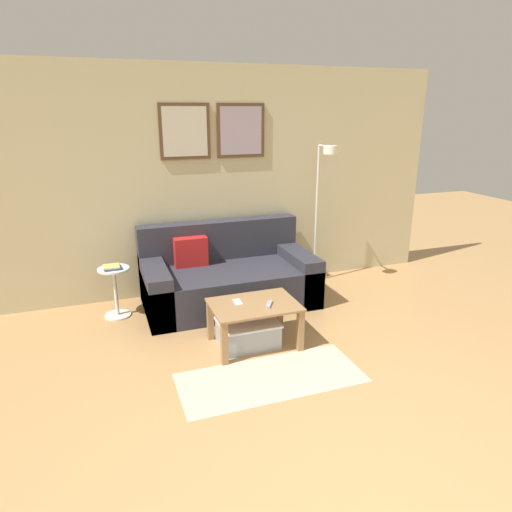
# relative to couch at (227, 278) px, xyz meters

# --- Properties ---
(wall_back) EXTENTS (5.60, 0.09, 2.55)m
(wall_back) POSITION_rel_couch_xyz_m (-0.00, 0.50, 1.00)
(wall_back) COLOR #C6BC93
(wall_back) RESTS_ON ground_plane
(area_rug) EXTENTS (1.49, 0.64, 0.01)m
(area_rug) POSITION_rel_couch_xyz_m (-0.10, -1.59, -0.28)
(area_rug) COLOR #C1B299
(area_rug) RESTS_ON ground_plane
(couch) EXTENTS (1.85, 0.98, 0.86)m
(couch) POSITION_rel_couch_xyz_m (0.00, 0.00, 0.00)
(couch) COLOR #2D2D38
(couch) RESTS_ON ground_plane
(coffee_table) EXTENTS (0.78, 0.55, 0.41)m
(coffee_table) POSITION_rel_couch_xyz_m (-0.05, -1.02, 0.04)
(coffee_table) COLOR #997047
(coffee_table) RESTS_ON ground_plane
(storage_bin) EXTENTS (0.54, 0.42, 0.24)m
(storage_bin) POSITION_rel_couch_xyz_m (-0.10, -1.00, -0.17)
(storage_bin) COLOR #9EA3A8
(storage_bin) RESTS_ON ground_plane
(floor_lamp) EXTENTS (0.20, 0.44, 1.69)m
(floor_lamp) POSITION_rel_couch_xyz_m (1.21, 0.13, 0.81)
(floor_lamp) COLOR silver
(floor_lamp) RESTS_ON ground_plane
(side_table) EXTENTS (0.32, 0.32, 0.53)m
(side_table) POSITION_rel_couch_xyz_m (-1.19, 0.04, 0.03)
(side_table) COLOR silver
(side_table) RESTS_ON ground_plane
(book_stack) EXTENTS (0.19, 0.17, 0.04)m
(book_stack) POSITION_rel_couch_xyz_m (-1.21, 0.03, 0.26)
(book_stack) COLOR #335199
(book_stack) RESTS_ON side_table
(remote_control) EXTENTS (0.11, 0.15, 0.02)m
(remote_control) POSITION_rel_couch_xyz_m (0.07, -1.10, 0.13)
(remote_control) COLOR #99999E
(remote_control) RESTS_ON coffee_table
(cell_phone) EXTENTS (0.07, 0.14, 0.01)m
(cell_phone) POSITION_rel_couch_xyz_m (-0.18, -0.94, 0.12)
(cell_phone) COLOR silver
(cell_phone) RESTS_ON coffee_table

